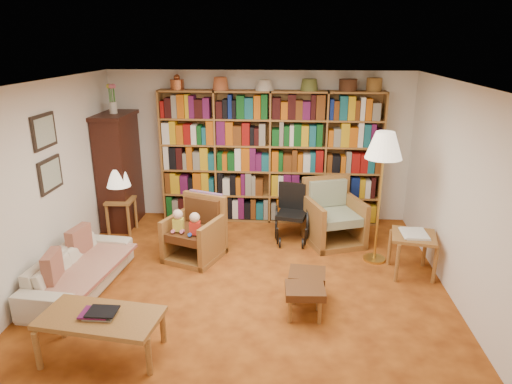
# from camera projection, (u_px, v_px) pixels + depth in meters

# --- Properties ---
(floor) EXTENTS (5.00, 5.00, 0.00)m
(floor) POSITION_uv_depth(u_px,v_px,m) (245.00, 289.00, 5.70)
(floor) COLOR #B65E1C
(floor) RESTS_ON ground
(ceiling) EXTENTS (5.00, 5.00, 0.00)m
(ceiling) POSITION_uv_depth(u_px,v_px,m) (243.00, 85.00, 4.90)
(ceiling) COLOR silver
(ceiling) RESTS_ON wall_back
(wall_back) EXTENTS (5.00, 0.00, 5.00)m
(wall_back) POSITION_uv_depth(u_px,v_px,m) (259.00, 147.00, 7.66)
(wall_back) COLOR white
(wall_back) RESTS_ON floor
(wall_front) EXTENTS (5.00, 0.00, 5.00)m
(wall_front) POSITION_uv_depth(u_px,v_px,m) (206.00, 319.00, 2.94)
(wall_front) COLOR white
(wall_front) RESTS_ON floor
(wall_left) EXTENTS (0.00, 5.00, 5.00)m
(wall_left) POSITION_uv_depth(u_px,v_px,m) (37.00, 189.00, 5.48)
(wall_left) COLOR white
(wall_left) RESTS_ON floor
(wall_right) EXTENTS (0.00, 5.00, 5.00)m
(wall_right) POSITION_uv_depth(u_px,v_px,m) (465.00, 200.00, 5.12)
(wall_right) COLOR white
(wall_right) RESTS_ON floor
(bookshelf) EXTENTS (3.60, 0.30, 2.42)m
(bookshelf) POSITION_uv_depth(u_px,v_px,m) (270.00, 154.00, 7.51)
(bookshelf) COLOR #A36B32
(bookshelf) RESTS_ON floor
(curio_cabinet) EXTENTS (0.50, 0.95, 2.40)m
(curio_cabinet) POSITION_uv_depth(u_px,v_px,m) (119.00, 169.00, 7.44)
(curio_cabinet) COLOR black
(curio_cabinet) RESTS_ON floor
(framed_pictures) EXTENTS (0.03, 0.52, 0.97)m
(framed_pictures) POSITION_uv_depth(u_px,v_px,m) (47.00, 153.00, 5.64)
(framed_pictures) COLOR black
(framed_pictures) RESTS_ON wall_left
(sofa) EXTENTS (1.76, 0.81, 0.50)m
(sofa) POSITION_uv_depth(u_px,v_px,m) (79.00, 270.00, 5.64)
(sofa) COLOR beige
(sofa) RESTS_ON floor
(sofa_throw) EXTENTS (0.94, 1.53, 0.04)m
(sofa_throw) POSITION_uv_depth(u_px,v_px,m) (83.00, 267.00, 5.62)
(sofa_throw) COLOR beige
(sofa_throw) RESTS_ON sofa
(cushion_left) EXTENTS (0.19, 0.41, 0.40)m
(cushion_left) POSITION_uv_depth(u_px,v_px,m) (79.00, 243.00, 5.92)
(cushion_left) COLOR maroon
(cushion_left) RESTS_ON sofa
(cushion_right) EXTENTS (0.18, 0.39, 0.38)m
(cushion_right) POSITION_uv_depth(u_px,v_px,m) (53.00, 269.00, 5.25)
(cushion_right) COLOR maroon
(cushion_right) RESTS_ON sofa
(side_table_lamp) EXTENTS (0.44, 0.44, 0.55)m
(side_table_lamp) POSITION_uv_depth(u_px,v_px,m) (121.00, 207.00, 7.28)
(side_table_lamp) COLOR #A36B32
(side_table_lamp) RESTS_ON floor
(table_lamp) EXTENTS (0.38, 0.38, 0.51)m
(table_lamp) POSITION_uv_depth(u_px,v_px,m) (118.00, 178.00, 7.12)
(table_lamp) COLOR gold
(table_lamp) RESTS_ON side_table_lamp
(armchair_leather) EXTENTS (0.94, 0.94, 0.88)m
(armchair_leather) POSITION_uv_depth(u_px,v_px,m) (195.00, 232.00, 6.49)
(armchair_leather) COLOR #A36B32
(armchair_leather) RESTS_ON floor
(armchair_sage) EXTENTS (1.04, 1.04, 0.96)m
(armchair_sage) POSITION_uv_depth(u_px,v_px,m) (334.00, 217.00, 7.00)
(armchair_sage) COLOR #A36B32
(armchair_sage) RESTS_ON floor
(wheelchair) EXTENTS (0.51, 0.70, 0.87)m
(wheelchair) POSITION_uv_depth(u_px,v_px,m) (292.00, 215.00, 7.03)
(wheelchair) COLOR black
(wheelchair) RESTS_ON floor
(floor_lamp) EXTENTS (0.49, 0.49, 1.83)m
(floor_lamp) POSITION_uv_depth(u_px,v_px,m) (384.00, 151.00, 5.95)
(floor_lamp) COLOR gold
(floor_lamp) RESTS_ON floor
(side_table_papers) EXTENTS (0.64, 0.64, 0.59)m
(side_table_papers) POSITION_uv_depth(u_px,v_px,m) (413.00, 241.00, 5.93)
(side_table_papers) COLOR #A36B32
(side_table_papers) RESTS_ON floor
(footstool_a) EXTENTS (0.45, 0.40, 0.36)m
(footstool_a) POSITION_uv_depth(u_px,v_px,m) (307.00, 277.00, 5.39)
(footstool_a) COLOR #513015
(footstool_a) RESTS_ON floor
(footstool_b) EXTENTS (0.45, 0.39, 0.37)m
(footstool_b) POSITION_uv_depth(u_px,v_px,m) (305.00, 293.00, 5.04)
(footstool_b) COLOR #513015
(footstool_b) RESTS_ON floor
(coffee_table) EXTENTS (1.22, 0.72, 0.50)m
(coffee_table) POSITION_uv_depth(u_px,v_px,m) (101.00, 320.00, 4.39)
(coffee_table) COLOR #A36B32
(coffee_table) RESTS_ON floor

